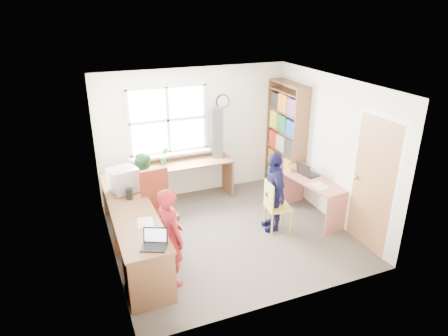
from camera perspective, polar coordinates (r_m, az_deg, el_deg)
name	(u,v)px	position (r m, az deg, el deg)	size (l,w,h in m)	color
room	(228,161)	(6.04, 0.64, 0.96)	(3.64, 3.44, 2.44)	#413A33
l_desk	(151,235)	(5.72, -10.34, -9.34)	(2.38, 2.95, 0.75)	brown
right_desk	(315,190)	(6.94, 12.80, -3.13)	(0.70, 1.25, 0.68)	#BC6D5E
bookshelf	(286,140)	(7.73, 8.80, 3.92)	(0.30, 1.02, 2.10)	brown
swivel_chair	(159,212)	(6.19, -9.28, -6.20)	(0.59, 0.59, 1.15)	black
wooden_chair	(274,204)	(6.43, 7.22, -5.18)	(0.41, 0.41, 0.86)	gold
crt_monitor	(124,180)	(6.25, -14.15, -1.69)	(0.47, 0.44, 0.39)	gray
laptop_left	(155,242)	(4.91, -9.89, -10.37)	(0.38, 0.35, 0.20)	black
laptop_right	(306,172)	(7.02, 11.68, -0.56)	(0.33, 0.38, 0.23)	black
speaker_a	(129,194)	(6.05, -13.35, -3.60)	(0.11, 0.11, 0.17)	black
speaker_b	(121,181)	(6.50, -14.50, -1.83)	(0.11, 0.11, 0.17)	black
cd_tower	(218,133)	(7.37, -0.90, 5.08)	(0.23, 0.22, 0.95)	black
game_box	(298,167)	(7.25, 10.49, 0.09)	(0.40, 0.40, 0.06)	red
paper_a	(145,222)	(5.43, -11.15, -7.62)	(0.24, 0.31, 0.00)	beige
paper_b	(320,186)	(6.68, 13.51, -2.46)	(0.22, 0.30, 0.00)	beige
potted_plant	(164,156)	(7.21, -8.56, 1.76)	(0.18, 0.14, 0.32)	#2F7737
person_red	(171,237)	(5.22, -7.61, -9.70)	(0.49, 0.32, 1.35)	maroon
person_green	(145,189)	(6.65, -11.15, -2.95)	(0.61, 0.47, 1.25)	#2E6C2B
person_navy	(274,191)	(6.41, 7.12, -3.30)	(0.78, 0.32, 1.33)	#14143E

